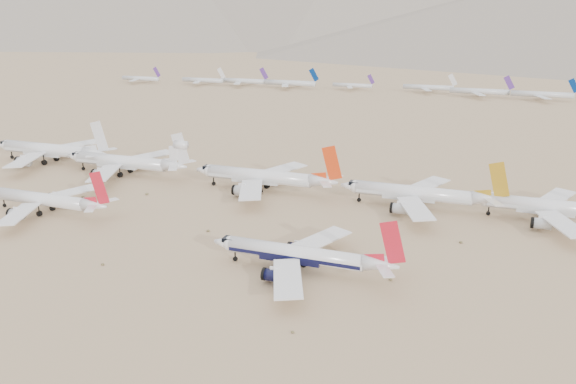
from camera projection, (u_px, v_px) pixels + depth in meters
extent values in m
plane|color=#8C6E51|center=(290.00, 268.00, 137.56)|extent=(7000.00, 7000.00, 0.00)
cylinder|color=white|center=(295.00, 253.00, 134.64)|extent=(33.79, 3.99, 3.99)
cube|color=black|center=(295.00, 255.00, 134.79)|extent=(33.12, 4.05, 0.90)
sphere|color=white|center=(231.00, 244.00, 140.28)|extent=(3.99, 3.99, 3.99)
cube|color=black|center=(229.00, 239.00, 140.15)|extent=(2.80, 2.60, 1.00)
cone|color=white|center=(381.00, 265.00, 127.58)|extent=(8.45, 3.99, 3.99)
cube|color=white|center=(288.00, 278.00, 123.38)|extent=(13.05, 20.57, 0.63)
cube|color=white|center=(385.00, 271.00, 123.41)|extent=(5.36, 7.01, 0.24)
cylinder|color=black|center=(275.00, 276.00, 128.59)|extent=(4.69, 2.88, 2.88)
cube|color=white|center=(320.00, 240.00, 144.57)|extent=(13.05, 20.57, 0.63)
cube|color=white|center=(391.00, 257.00, 130.35)|extent=(5.36, 7.01, 0.24)
cylinder|color=black|center=(299.00, 249.00, 143.44)|extent=(4.69, 2.88, 2.88)
cube|color=red|center=(393.00, 243.00, 125.05)|extent=(6.40, 0.32, 10.55)
cylinder|color=black|center=(235.00, 259.00, 141.14)|extent=(1.20, 0.50, 1.20)
cylinder|color=black|center=(296.00, 273.00, 132.79)|extent=(1.68, 1.00, 1.68)
cylinder|color=black|center=(304.00, 264.00, 137.79)|extent=(1.68, 1.00, 1.68)
cylinder|color=white|center=(41.00, 199.00, 174.62)|extent=(33.20, 3.98, 3.98)
sphere|color=white|center=(0.00, 193.00, 180.16)|extent=(3.98, 3.98, 3.98)
cone|color=white|center=(95.00, 205.00, 167.68)|extent=(8.30, 3.98, 3.98)
cube|color=white|center=(19.00, 214.00, 163.54)|extent=(12.82, 20.21, 0.62)
cube|color=white|center=(91.00, 208.00, 163.57)|extent=(5.27, 6.89, 0.24)
cylinder|color=silver|center=(17.00, 214.00, 168.66)|extent=(4.61, 2.87, 2.87)
cube|color=white|center=(74.00, 191.00, 184.41)|extent=(12.82, 20.21, 0.62)
cube|color=white|center=(107.00, 201.00, 170.41)|extent=(5.27, 6.89, 0.24)
cylinder|color=silver|center=(56.00, 198.00, 183.30)|extent=(4.61, 2.87, 2.87)
cube|color=red|center=(99.00, 188.00, 165.19)|extent=(6.29, 0.32, 10.37)
cylinder|color=black|center=(5.00, 205.00, 181.02)|extent=(1.19, 0.50, 1.19)
cylinder|color=black|center=(39.00, 214.00, 172.79)|extent=(1.67, 1.00, 1.67)
cylinder|color=black|center=(53.00, 208.00, 177.77)|extent=(1.67, 1.00, 1.67)
cylinder|color=white|center=(549.00, 206.00, 166.71)|extent=(35.69, 4.33, 4.33)
cube|color=silver|center=(549.00, 208.00, 166.87)|extent=(34.98, 4.39, 0.97)
sphere|color=white|center=(486.00, 200.00, 172.67)|extent=(4.33, 4.33, 4.33)
cube|color=black|center=(484.00, 196.00, 172.53)|extent=(3.03, 2.81, 1.08)
cube|color=white|center=(563.00, 224.00, 154.78)|extent=(13.78, 21.72, 0.67)
cylinder|color=silver|center=(542.00, 224.00, 160.29)|extent=(4.96, 3.11, 3.11)
cube|color=white|center=(556.00, 197.00, 177.25)|extent=(13.78, 21.72, 0.67)
cylinder|color=silver|center=(539.00, 205.00, 176.07)|extent=(4.96, 3.11, 3.11)
cylinder|color=black|center=(488.00, 213.00, 173.60)|extent=(1.30, 0.54, 1.30)
cylinder|color=black|center=(554.00, 223.00, 164.72)|extent=(1.82, 1.08, 1.82)
cylinder|color=black|center=(552.00, 216.00, 170.14)|extent=(1.82, 1.08, 1.82)
cylinder|color=white|center=(413.00, 192.00, 179.15)|extent=(36.90, 4.48, 4.48)
cube|color=silver|center=(412.00, 194.00, 179.31)|extent=(36.16, 4.55, 1.01)
sphere|color=white|center=(356.00, 187.00, 185.30)|extent=(4.48, 4.48, 4.48)
cube|color=black|center=(354.00, 183.00, 185.16)|extent=(3.14, 2.91, 1.12)
cone|color=white|center=(488.00, 199.00, 171.43)|extent=(9.22, 4.48, 4.48)
cube|color=white|center=(415.00, 208.00, 166.81)|extent=(14.25, 22.46, 0.69)
cube|color=white|center=(494.00, 202.00, 166.86)|extent=(5.86, 7.66, 0.27)
cylinder|color=silver|center=(401.00, 209.00, 172.51)|extent=(5.12, 3.23, 3.23)
cube|color=white|center=(427.00, 185.00, 190.05)|extent=(14.25, 22.46, 0.69)
cube|color=white|center=(495.00, 194.00, 174.48)|extent=(5.86, 7.66, 0.27)
cylinder|color=silver|center=(410.00, 192.00, 188.83)|extent=(5.12, 3.23, 3.23)
cube|color=#B98A1D|center=(499.00, 180.00, 168.67)|extent=(6.99, 0.36, 11.52)
cylinder|color=black|center=(359.00, 200.00, 186.27)|extent=(1.35, 0.56, 1.35)
cylinder|color=black|center=(415.00, 208.00, 177.09)|extent=(1.88, 1.12, 1.88)
cylinder|color=black|center=(418.00, 203.00, 182.70)|extent=(1.88, 1.12, 1.88)
cylinder|color=white|center=(259.00, 176.00, 196.90)|extent=(38.47, 4.70, 4.70)
cube|color=silver|center=(259.00, 177.00, 197.07)|extent=(37.70, 4.77, 1.06)
sphere|color=white|center=(210.00, 171.00, 203.32)|extent=(4.70, 4.70, 4.70)
cube|color=black|center=(208.00, 167.00, 203.17)|extent=(3.29, 3.06, 1.18)
cone|color=white|center=(324.00, 181.00, 188.86)|extent=(9.62, 4.70, 4.70)
cube|color=white|center=(251.00, 190.00, 184.02)|extent=(14.86, 23.42, 0.73)
cube|color=white|center=(325.00, 184.00, 184.08)|extent=(6.11, 7.99, 0.28)
cylinder|color=silver|center=(242.00, 191.00, 189.97)|extent=(5.34, 3.39, 3.39)
cube|color=white|center=(281.00, 169.00, 208.29)|extent=(14.86, 23.42, 0.73)
cube|color=white|center=(333.00, 177.00, 192.03)|extent=(6.11, 7.99, 0.28)
cylinder|color=silver|center=(264.00, 176.00, 207.01)|extent=(5.34, 3.39, 3.39)
cube|color=red|center=(332.00, 163.00, 185.97)|extent=(7.29, 0.38, 12.01)
cylinder|color=black|center=(214.00, 184.00, 204.33)|extent=(1.41, 0.59, 1.41)
cylinder|color=black|center=(260.00, 191.00, 194.74)|extent=(1.98, 1.18, 1.98)
cylinder|color=black|center=(267.00, 186.00, 200.63)|extent=(1.98, 1.18, 1.98)
cylinder|color=white|center=(121.00, 161.00, 216.76)|extent=(39.19, 4.69, 4.69)
cube|color=silver|center=(121.00, 163.00, 216.94)|extent=(38.41, 4.76, 1.06)
sphere|color=white|center=(80.00, 157.00, 223.30)|extent=(4.69, 4.69, 4.69)
cube|color=black|center=(78.00, 154.00, 223.15)|extent=(3.29, 3.05, 1.17)
cone|color=white|center=(175.00, 166.00, 208.57)|extent=(9.80, 4.69, 4.69)
cube|color=white|center=(105.00, 173.00, 203.68)|extent=(15.14, 23.85, 0.73)
cube|color=white|center=(173.00, 168.00, 203.72)|extent=(6.22, 8.13, 0.28)
cylinder|color=silver|center=(101.00, 174.00, 209.73)|extent=(5.44, 3.38, 3.38)
cube|color=white|center=(148.00, 156.00, 228.31)|extent=(15.14, 23.85, 0.73)
cube|color=white|center=(186.00, 162.00, 211.79)|extent=(6.22, 8.13, 0.28)
cylinder|color=silver|center=(132.00, 162.00, 227.00)|extent=(5.44, 3.38, 3.38)
cube|color=white|center=(181.00, 149.00, 205.63)|extent=(7.43, 0.38, 12.24)
cylinder|color=white|center=(181.00, 145.00, 205.09)|extent=(4.90, 3.04, 3.04)
cylinder|color=black|center=(83.00, 169.00, 224.31)|extent=(1.41, 0.59, 1.41)
cylinder|color=black|center=(120.00, 175.00, 214.60)|extent=(1.97, 1.17, 1.97)
cylinder|color=black|center=(130.00, 171.00, 220.47)|extent=(1.97, 1.17, 1.97)
cylinder|color=white|center=(46.00, 149.00, 234.61)|extent=(40.94, 5.03, 5.03)
cube|color=silver|center=(46.00, 151.00, 234.79)|extent=(40.12, 5.11, 1.13)
sphere|color=white|center=(8.00, 145.00, 241.44)|extent=(5.03, 5.03, 5.03)
cube|color=black|center=(6.00, 142.00, 241.28)|extent=(3.52, 3.27, 1.26)
cone|color=white|center=(95.00, 153.00, 226.05)|extent=(10.23, 5.03, 5.03)
cube|color=white|center=(25.00, 160.00, 220.89)|extent=(15.81, 24.91, 0.77)
cube|color=white|center=(91.00, 155.00, 220.96)|extent=(6.50, 8.50, 0.30)
cylinder|color=silver|center=(24.00, 162.00, 227.23)|extent=(5.69, 3.62, 3.62)
cube|color=white|center=(76.00, 145.00, 246.74)|extent=(15.81, 24.91, 0.77)
cube|color=white|center=(107.00, 150.00, 229.43)|extent=(6.50, 8.50, 0.30)
cylinder|color=silver|center=(60.00, 151.00, 245.39)|extent=(5.69, 3.62, 3.62)
cube|color=white|center=(99.00, 136.00, 222.97)|extent=(7.76, 0.40, 12.78)
cylinder|color=black|center=(12.00, 157.00, 242.52)|extent=(1.51, 0.63, 1.51)
cylinder|color=black|center=(44.00, 162.00, 232.31)|extent=(2.11, 1.26, 2.11)
cylinder|color=black|center=(56.00, 159.00, 238.60)|extent=(2.11, 1.26, 2.11)
cylinder|color=silver|center=(140.00, 78.00, 516.16)|extent=(38.35, 3.79, 3.79)
cube|color=#532C88|center=(157.00, 72.00, 508.22)|extent=(7.64, 0.38, 9.62)
cube|color=silver|center=(134.00, 80.00, 507.46)|extent=(10.10, 17.65, 0.38)
cube|color=silver|center=(147.00, 78.00, 525.20)|extent=(10.10, 17.65, 0.38)
cylinder|color=silver|center=(203.00, 80.00, 501.30)|extent=(40.11, 3.96, 3.96)
cube|color=white|center=(221.00, 73.00, 492.99)|extent=(7.99, 0.40, 10.06)
cube|color=silver|center=(197.00, 82.00, 492.20)|extent=(10.57, 18.46, 0.40)
cube|color=silver|center=(208.00, 80.00, 510.76)|extent=(10.57, 18.46, 0.40)
cylinder|color=silver|center=(243.00, 81.00, 493.97)|extent=(42.81, 4.23, 4.23)
cube|color=#532C88|center=(264.00, 73.00, 485.10)|extent=(8.53, 0.42, 10.74)
cube|color=silver|center=(238.00, 83.00, 484.25)|extent=(11.28, 19.71, 0.42)
cube|color=silver|center=(248.00, 80.00, 504.06)|extent=(11.28, 19.71, 0.42)
cylinder|color=silver|center=(290.00, 83.00, 478.00)|extent=(45.37, 4.48, 4.48)
cube|color=navy|center=(314.00, 75.00, 468.60)|extent=(9.04, 0.45, 11.38)
cube|color=silver|center=(285.00, 85.00, 467.70)|extent=(11.95, 20.88, 0.45)
cube|color=silver|center=(295.00, 82.00, 488.70)|extent=(11.95, 20.88, 0.45)
cylinder|color=silver|center=(352.00, 85.00, 466.79)|extent=(33.25, 3.29, 3.29)
cube|color=#532C88|center=(371.00, 79.00, 459.91)|extent=(6.62, 0.33, 8.34)
cube|color=silver|center=(350.00, 87.00, 459.25)|extent=(8.76, 15.31, 0.33)
cube|color=silver|center=(355.00, 85.00, 474.64)|extent=(8.76, 15.31, 0.33)
cylinder|color=silver|center=(428.00, 87.00, 450.85)|extent=(39.71, 3.92, 3.92)
cube|color=white|center=(453.00, 80.00, 442.63)|extent=(7.91, 0.39, 9.96)
cube|color=silver|center=(426.00, 90.00, 441.84)|extent=(10.46, 18.28, 0.39)
cube|color=silver|center=(430.00, 87.00, 460.21)|extent=(10.46, 18.28, 0.39)
cylinder|color=silver|center=(479.00, 91.00, 425.64)|extent=(43.50, 4.30, 4.30)
cube|color=#532C88|center=(509.00, 83.00, 416.63)|extent=(8.66, 0.43, 10.91)
cube|color=silver|center=(478.00, 94.00, 415.77)|extent=(11.46, 20.03, 0.43)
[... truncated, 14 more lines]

